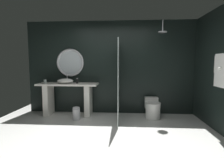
% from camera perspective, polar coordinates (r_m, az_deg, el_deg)
% --- Properties ---
extents(ground_plane, '(5.76, 5.76, 0.00)m').
position_cam_1_polar(ground_plane, '(3.27, -2.69, -20.69)').
color(ground_plane, silver).
extents(back_wall_panel, '(4.80, 0.10, 2.60)m').
position_cam_1_polar(back_wall_panel, '(4.82, -0.23, 3.84)').
color(back_wall_panel, black).
rests_on(back_wall_panel, ground_plane).
extents(side_wall_right, '(0.10, 2.47, 2.60)m').
position_cam_1_polar(side_wall_right, '(4.19, 32.54, 2.71)').
color(side_wall_right, black).
rests_on(side_wall_right, ground_plane).
extents(vanity_counter, '(1.62, 0.52, 0.88)m').
position_cam_1_polar(vanity_counter, '(4.81, -14.55, -5.51)').
color(vanity_counter, silver).
rests_on(vanity_counter, ground_plane).
extents(vessel_sink, '(0.44, 0.36, 0.24)m').
position_cam_1_polar(vessel_sink, '(4.77, -15.50, -0.63)').
color(vessel_sink, white).
rests_on(vessel_sink, vanity_counter).
extents(tumbler_cup, '(0.07, 0.07, 0.10)m').
position_cam_1_polar(tumbler_cup, '(4.94, -21.66, -0.79)').
color(tumbler_cup, silver).
rests_on(tumbler_cup, vanity_counter).
extents(soap_dispenser, '(0.07, 0.07, 0.14)m').
position_cam_1_polar(soap_dispenser, '(4.68, -11.67, -0.68)').
color(soap_dispenser, black).
rests_on(soap_dispenser, vanity_counter).
extents(round_wall_mirror, '(0.78, 0.06, 0.78)m').
position_cam_1_polar(round_wall_mirror, '(4.95, -13.93, 5.39)').
color(round_wall_mirror, '#B7B7BC').
extents(shower_glass_panel, '(0.02, 1.19, 1.97)m').
position_cam_1_polar(shower_glass_panel, '(4.19, 2.28, -0.73)').
color(shower_glass_panel, silver).
rests_on(shower_glass_panel, ground_plane).
extents(rain_shower_head, '(0.22, 0.22, 0.31)m').
position_cam_1_polar(rain_shower_head, '(4.54, 16.71, 15.23)').
color(rain_shower_head, '#B7B7BC').
extents(hanging_bathrobe, '(0.20, 0.57, 0.70)m').
position_cam_1_polar(hanging_bathrobe, '(3.78, 33.56, 2.72)').
color(hanging_bathrobe, '#B7B7BC').
extents(toilet, '(0.40, 0.59, 0.50)m').
position_cam_1_polar(toilet, '(4.64, 13.49, -9.58)').
color(toilet, white).
rests_on(toilet, ground_plane).
extents(waste_bin, '(0.18, 0.18, 0.34)m').
position_cam_1_polar(waste_bin, '(4.44, -11.96, -11.24)').
color(waste_bin, '#B7B7BC').
rests_on(waste_bin, ground_plane).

